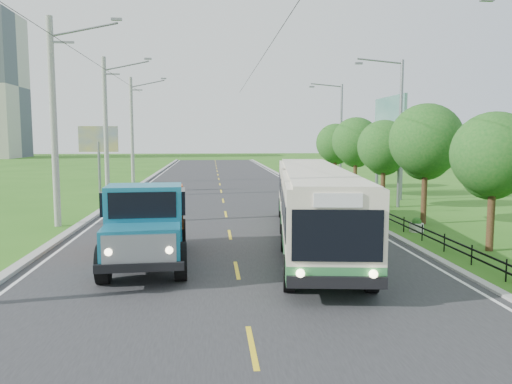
{
  "coord_description": "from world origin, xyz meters",
  "views": [
    {
      "loc": [
        -0.82,
        -15.88,
        4.33
      ],
      "look_at": [
        1.19,
        6.16,
        1.9
      ],
      "focal_mm": 35.0,
      "sensor_mm": 36.0,
      "label": 1
    }
  ],
  "objects": [
    {
      "name": "tree_second",
      "position": [
        9.86,
        2.14,
        3.52
      ],
      "size": [
        3.18,
        3.26,
        5.3
      ],
      "color": "#382314",
      "rests_on": "ground"
    },
    {
      "name": "railing_right",
      "position": [
        8.0,
        14.0,
        0.3
      ],
      "size": [
        0.04,
        40.0,
        0.6
      ],
      "primitive_type": "cube",
      "color": "black",
      "rests_on": "ground"
    },
    {
      "name": "bus",
      "position": [
        3.3,
        3.89,
        1.83
      ],
      "size": [
        4.49,
        15.92,
        3.04
      ],
      "rotation": [
        0.0,
        0.0,
        -0.13
      ],
      "color": "#327D42",
      "rests_on": "ground"
    },
    {
      "name": "dump_truck",
      "position": [
        -3.02,
        1.28,
        1.59
      ],
      "size": [
        2.95,
        6.81,
        2.8
      ],
      "rotation": [
        0.0,
        0.0,
        0.06
      ],
      "color": "#176C8C",
      "rests_on": "ground"
    },
    {
      "name": "planter_near",
      "position": [
        8.6,
        6.0,
        0.29
      ],
      "size": [
        0.64,
        0.64,
        0.67
      ],
      "color": "silver",
      "rests_on": "ground"
    },
    {
      "name": "pole_near",
      "position": [
        -8.26,
        9.0,
        5.09
      ],
      "size": [
        3.51,
        0.32,
        10.0
      ],
      "color": "gray",
      "rests_on": "ground"
    },
    {
      "name": "streetlight_far",
      "position": [
        10.64,
        28.0,
        4.9
      ],
      "size": [
        3.02,
        0.2,
        9.07
      ],
      "color": "slate",
      "rests_on": "ground"
    },
    {
      "name": "ground",
      "position": [
        0.0,
        0.0,
        0.0
      ],
      "size": [
        240.0,
        240.0,
        0.0
      ],
      "primitive_type": "plane",
      "color": "#2B6317",
      "rests_on": "ground"
    },
    {
      "name": "edge_line_left",
      "position": [
        -6.65,
        20.0,
        0.02
      ],
      "size": [
        0.12,
        120.0,
        0.0
      ],
      "primitive_type": "cube",
      "color": "silver",
      "rests_on": "road"
    },
    {
      "name": "billboard_left",
      "position": [
        -9.5,
        24.0,
        3.87
      ],
      "size": [
        3.0,
        0.2,
        5.2
      ],
      "color": "slate",
      "rests_on": "ground"
    },
    {
      "name": "centre_dash",
      "position": [
        0.0,
        0.0,
        0.02
      ],
      "size": [
        0.12,
        2.2,
        0.0
      ],
      "primitive_type": "cube",
      "color": "yellow",
      "rests_on": "road"
    },
    {
      "name": "pole_far",
      "position": [
        -8.26,
        33.0,
        5.09
      ],
      "size": [
        3.51,
        0.32,
        10.0
      ],
      "color": "gray",
      "rests_on": "ground"
    },
    {
      "name": "streetlight_mid",
      "position": [
        10.64,
        14.0,
        4.9
      ],
      "size": [
        3.02,
        0.2,
        9.07
      ],
      "color": "slate",
      "rests_on": "ground"
    },
    {
      "name": "tree_fourth",
      "position": [
        9.86,
        14.14,
        3.59
      ],
      "size": [
        3.24,
        3.31,
        5.4
      ],
      "color": "#382314",
      "rests_on": "ground"
    },
    {
      "name": "tree_fifth",
      "position": [
        9.86,
        20.14,
        3.85
      ],
      "size": [
        3.48,
        3.52,
        5.8
      ],
      "color": "#382314",
      "rests_on": "ground"
    },
    {
      "name": "tree_back",
      "position": [
        9.86,
        26.14,
        3.65
      ],
      "size": [
        3.3,
        3.36,
        5.5
      ],
      "color": "#382314",
      "rests_on": "ground"
    },
    {
      "name": "edge_line_right",
      "position": [
        6.65,
        20.0,
        0.02
      ],
      "size": [
        0.12,
        120.0,
        0.0
      ],
      "primitive_type": "cube",
      "color": "silver",
      "rests_on": "road"
    },
    {
      "name": "road",
      "position": [
        0.0,
        20.0,
        0.01
      ],
      "size": [
        14.0,
        120.0,
        0.02
      ],
      "primitive_type": "cube",
      "color": "#28282B",
      "rests_on": "ground"
    },
    {
      "name": "curb_left",
      "position": [
        -7.2,
        20.0,
        0.07
      ],
      "size": [
        0.4,
        120.0,
        0.15
      ],
      "primitive_type": "cube",
      "color": "#9E9E99",
      "rests_on": "ground"
    },
    {
      "name": "pole_mid",
      "position": [
        -8.26,
        21.0,
        5.09
      ],
      "size": [
        3.51,
        0.32,
        10.0
      ],
      "color": "gray",
      "rests_on": "ground"
    },
    {
      "name": "tree_third",
      "position": [
        9.86,
        8.14,
        3.99
      ],
      "size": [
        3.6,
        3.62,
        6.0
      ],
      "color": "#382314",
      "rests_on": "ground"
    },
    {
      "name": "planter_mid",
      "position": [
        8.6,
        14.0,
        0.29
      ],
      "size": [
        0.64,
        0.64,
        0.67
      ],
      "color": "silver",
      "rests_on": "ground"
    },
    {
      "name": "billboard_right",
      "position": [
        12.3,
        20.0,
        5.34
      ],
      "size": [
        0.24,
        6.0,
        7.3
      ],
      "color": "slate",
      "rests_on": "ground"
    },
    {
      "name": "curb_right",
      "position": [
        7.15,
        20.0,
        0.05
      ],
      "size": [
        0.3,
        120.0,
        0.1
      ],
      "primitive_type": "cube",
      "color": "#9E9E99",
      "rests_on": "ground"
    },
    {
      "name": "planter_far",
      "position": [
        8.6,
        22.0,
        0.29
      ],
      "size": [
        0.64,
        0.64,
        0.67
      ],
      "color": "silver",
      "rests_on": "ground"
    }
  ]
}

